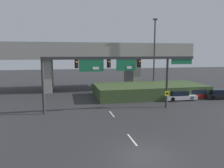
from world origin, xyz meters
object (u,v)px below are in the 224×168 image
Objects in this scene: speed_limit_sign at (167,97)px; parked_sedan_mid_right at (197,94)px; highway_light_pole_near at (154,54)px; parked_sedan_far_right at (218,94)px; parked_sedan_near_right at (179,96)px; signal_gantry at (118,66)px.

parked_sedan_mid_right is at bearing 33.56° from speed_limit_sign.
highway_light_pole_near is (3.25, 11.73, 5.16)m from speed_limit_sign.
parked_sedan_mid_right is at bearing 168.39° from parked_sedan_far_right.
parked_sedan_near_right is 1.01× the size of parked_sedan_mid_right.
highway_light_pole_near is (9.25, 11.03, 1.43)m from signal_gantry.
highway_light_pole_near is 12.07m from parked_sedan_far_right.
signal_gantry is at bearing -162.82° from parked_sedan_mid_right.
highway_light_pole_near reaches higher than parked_sedan_near_right.
parked_sedan_mid_right is 1.04× the size of parked_sedan_far_right.
signal_gantry is at bearing -158.88° from parked_sedan_near_right.
signal_gantry is 8.18× the size of speed_limit_sign.
speed_limit_sign is 0.18× the size of highway_light_pole_near.
speed_limit_sign is (6.00, -0.70, -3.74)m from signal_gantry.
highway_light_pole_near is at bearing 50.02° from signal_gantry.
signal_gantry is 1.46× the size of highway_light_pole_near.
highway_light_pole_near is at bearing 119.92° from parked_sedan_mid_right.
parked_sedan_far_right is (6.17, -0.28, 0.01)m from parked_sedan_near_right.
parked_sedan_far_right is (6.87, -7.94, -5.96)m from highway_light_pole_near.
signal_gantry is 17.03m from parked_sedan_far_right.
speed_limit_sign reaches higher than parked_sedan_far_right.
signal_gantry is 7.10m from speed_limit_sign.
parked_sedan_mid_right is 3.05m from parked_sedan_far_right.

